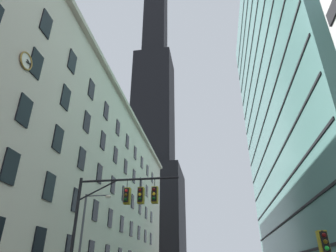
% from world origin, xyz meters
% --- Properties ---
extents(station_building, '(17.84, 63.47, 26.87)m').
position_xyz_m(station_building, '(-19.58, 25.73, 13.42)').
color(station_building, beige).
rests_on(station_building, ground).
extents(dark_skyscraper, '(22.58, 22.58, 179.98)m').
position_xyz_m(dark_skyscraper, '(-20.22, 90.67, 51.88)').
color(dark_skyscraper, black).
rests_on(dark_skyscraper, ground).
extents(glass_office_midrise, '(14.36, 47.14, 57.08)m').
position_xyz_m(glass_office_midrise, '(18.13, 29.78, 28.54)').
color(glass_office_midrise, slate).
rests_on(glass_office_midrise, ground).
extents(traffic_signal_mast, '(6.85, 0.63, 7.63)m').
position_xyz_m(traffic_signal_mast, '(-3.91, 4.89, 5.74)').
color(traffic_signal_mast, black).
rests_on(traffic_signal_mast, sidewalk_left).
extents(traffic_light_near_right, '(0.40, 0.63, 3.66)m').
position_xyz_m(traffic_light_near_right, '(6.97, 2.15, 3.08)').
color(traffic_light_near_right, black).
rests_on(traffic_light_near_right, sidewalk_right).
extents(street_lamppost, '(2.32, 0.32, 7.84)m').
position_xyz_m(street_lamppost, '(-8.29, 10.02, 4.80)').
color(street_lamppost, '#47474C').
rests_on(street_lamppost, sidewalk_left).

